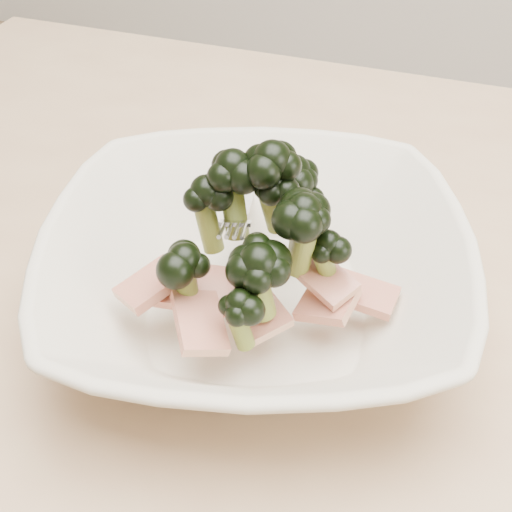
# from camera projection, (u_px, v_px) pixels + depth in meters

# --- Properties ---
(dining_table) EXTENTS (1.20, 0.80, 0.75)m
(dining_table) POSITION_uv_depth(u_px,v_px,m) (396.00, 412.00, 0.56)
(dining_table) COLOR tan
(dining_table) RESTS_ON ground
(broccoli_dish) EXTENTS (0.36, 0.36, 0.13)m
(broccoli_dish) POSITION_uv_depth(u_px,v_px,m) (257.00, 268.00, 0.48)
(broccoli_dish) COLOR beige
(broccoli_dish) RESTS_ON dining_table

